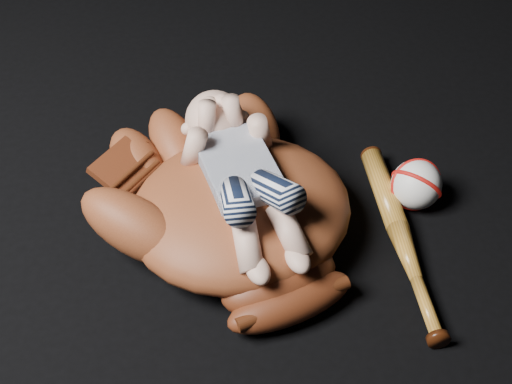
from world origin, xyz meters
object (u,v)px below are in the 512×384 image
at_px(baseball_glove, 240,202).
at_px(baseball, 416,185).
at_px(newborn_baby, 245,177).
at_px(baseball_bat, 402,238).

height_order(baseball_glove, baseball, baseball_glove).
relative_size(newborn_baby, baseball, 4.36).
bearing_deg(baseball, baseball_bat, -115.42).
distance_m(baseball_glove, baseball_bat, 0.26).
relative_size(newborn_baby, baseball_bat, 0.93).
relative_size(baseball_glove, newborn_baby, 1.36).
height_order(baseball_glove, newborn_baby, newborn_baby).
height_order(newborn_baby, baseball_bat, newborn_baby).
relative_size(baseball_bat, baseball, 4.71).
height_order(baseball_glove, baseball_bat, baseball_glove).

